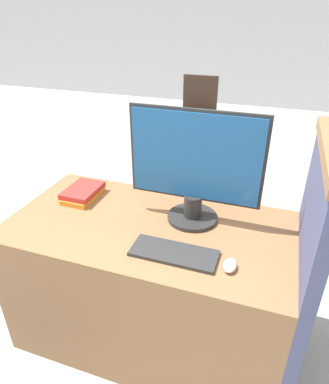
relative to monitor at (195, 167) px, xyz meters
The scene contains 8 objects.
wall_back 5.27m from the monitor, 92.00° to the left, with size 12.00×0.06×2.80m.
desk 0.68m from the monitor, 147.50° to the right, with size 1.36×0.72×0.74m.
carrel_divider 0.66m from the monitor, 14.22° to the right, with size 0.07×0.69×1.24m.
monitor is the anchor object (origin of this frame).
keyboard 0.40m from the monitor, 90.20° to the right, with size 0.37×0.15×0.02m.
mouse 0.46m from the monitor, 52.39° to the right, with size 0.05×0.08×0.03m.
book_stack 0.67m from the monitor, behind, with size 0.16×0.23×0.06m.
far_chair 2.93m from the monitor, 103.65° to the left, with size 0.44×0.44×0.90m.
Camera 1 is at (0.52, -0.90, 1.66)m, focal length 32.00 mm.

